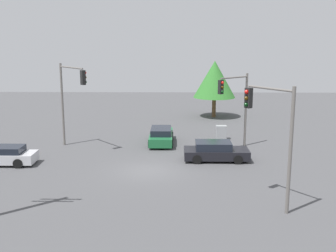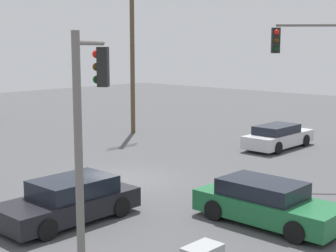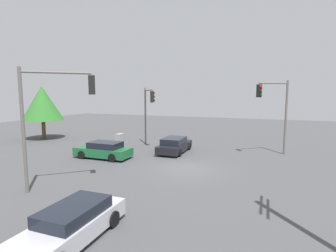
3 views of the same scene
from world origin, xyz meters
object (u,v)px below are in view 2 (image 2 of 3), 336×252
at_px(sedan_dark, 69,201).
at_px(sedan_green, 267,203).
at_px(traffic_signal_cross, 89,112).
at_px(traffic_signal_main, 325,70).
at_px(sedan_silver, 278,137).

xyz_separation_m(sedan_dark, sedan_green, (-4.01, 4.73, 0.00)).
relative_size(sedan_dark, sedan_green, 0.99).
distance_m(sedan_dark, sedan_green, 6.20).
distance_m(sedan_green, traffic_signal_cross, 6.81).
xyz_separation_m(traffic_signal_main, traffic_signal_cross, (12.72, 0.28, -0.53)).
relative_size(sedan_green, traffic_signal_cross, 0.79).
xyz_separation_m(sedan_silver, traffic_signal_cross, (16.53, 4.67, 3.32)).
bearing_deg(sedan_green, traffic_signal_main, -166.88).
relative_size(sedan_silver, sedan_green, 1.02).
bearing_deg(sedan_silver, sedan_dark, -85.06).
xyz_separation_m(sedan_dark, traffic_signal_main, (-10.92, 3.11, 3.83)).
relative_size(sedan_dark, traffic_signal_main, 0.69).
height_order(sedan_silver, traffic_signal_cross, traffic_signal_cross).
distance_m(sedan_dark, traffic_signal_cross, 5.07).
distance_m(sedan_silver, traffic_signal_main, 6.97).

